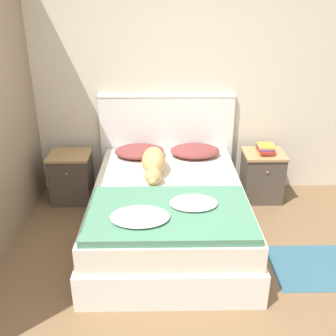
# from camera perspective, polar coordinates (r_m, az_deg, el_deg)

# --- Properties ---
(ground_plane) EXTENTS (16.00, 16.00, 0.00)m
(ground_plane) POSITION_cam_1_polar(r_m,az_deg,el_deg) (3.00, 0.24, -20.96)
(ground_plane) COLOR brown
(wall_back) EXTENTS (9.00, 0.06, 2.55)m
(wall_back) POSITION_cam_1_polar(r_m,az_deg,el_deg) (4.34, -0.33, 12.74)
(wall_back) COLOR beige
(wall_back) RESTS_ON ground_plane
(bed) EXTENTS (1.41, 1.97, 0.52)m
(bed) POSITION_cam_1_polar(r_m,az_deg,el_deg) (3.69, 0.05, -6.44)
(bed) COLOR white
(bed) RESTS_ON ground_plane
(headboard) EXTENTS (1.49, 0.06, 1.14)m
(headboard) POSITION_cam_1_polar(r_m,az_deg,el_deg) (4.45, -0.18, 3.87)
(headboard) COLOR white
(headboard) RESTS_ON ground_plane
(nightstand_left) EXTENTS (0.44, 0.41, 0.55)m
(nightstand_left) POSITION_cam_1_polar(r_m,az_deg,el_deg) (4.44, -13.81, -1.28)
(nightstand_left) COLOR #4C4238
(nightstand_left) RESTS_ON ground_plane
(nightstand_right) EXTENTS (0.44, 0.41, 0.55)m
(nightstand_right) POSITION_cam_1_polar(r_m,az_deg,el_deg) (4.47, 13.47, -1.09)
(nightstand_right) COLOR #4C4238
(nightstand_right) RESTS_ON ground_plane
(pillow_left) EXTENTS (0.53, 0.39, 0.12)m
(pillow_left) POSITION_cam_1_polar(r_m,az_deg,el_deg) (4.21, -4.18, 2.45)
(pillow_left) COLOR brown
(pillow_left) RESTS_ON bed
(pillow_right) EXTENTS (0.53, 0.39, 0.12)m
(pillow_right) POSITION_cam_1_polar(r_m,az_deg,el_deg) (4.22, 3.92, 2.50)
(pillow_right) COLOR brown
(pillow_right) RESTS_ON bed
(quilt) EXTENTS (1.29, 0.84, 0.10)m
(quilt) POSITION_cam_1_polar(r_m,az_deg,el_deg) (3.08, 0.04, -6.53)
(quilt) COLOR #4C8466
(quilt) RESTS_ON bed
(dog) EXTENTS (0.23, 0.69, 0.24)m
(dog) POSITION_cam_1_polar(r_m,az_deg,el_deg) (3.78, -2.09, 0.73)
(dog) COLOR tan
(dog) RESTS_ON bed
(book_stack) EXTENTS (0.18, 0.23, 0.09)m
(book_stack) POSITION_cam_1_polar(r_m,az_deg,el_deg) (4.34, 13.95, 2.68)
(book_stack) COLOR orange
(book_stack) RESTS_ON nightstand_right
(rug) EXTENTS (1.04, 0.62, 0.00)m
(rug) POSITION_cam_1_polar(r_m,az_deg,el_deg) (3.71, 22.77, -13.07)
(rug) COLOR #335B70
(rug) RESTS_ON ground_plane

